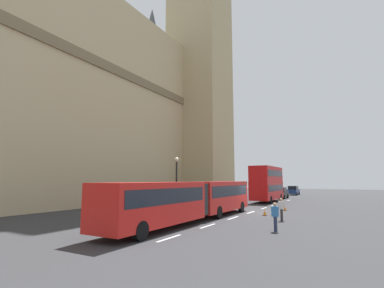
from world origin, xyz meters
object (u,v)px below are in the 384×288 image
object	(u,v)px
double_decker_bus	(267,182)
traffic_cone_west	(265,212)
sedan_lead	(281,193)
pedestrian_near_cones	(275,216)
pedestrian_by_kerb	(281,208)
articulated_bus	(193,197)
sedan_trailing	(293,190)
traffic_cone_middle	(285,208)
street_lamp	(177,180)

from	to	relation	value
double_decker_bus	traffic_cone_west	distance (m)	16.18
sedan_lead	pedestrian_near_cones	bearing A→B (deg)	-168.46
pedestrian_by_kerb	articulated_bus	bearing A→B (deg)	120.64
sedan_lead	pedestrian_near_cones	xyz separation A→B (m)	(-31.36, -6.40, -0.00)
sedan_lead	traffic_cone_west	world-z (taller)	sedan_lead
sedan_trailing	traffic_cone_middle	distance (m)	32.15
sedan_trailing	street_lamp	distance (m)	38.27
articulated_bus	sedan_lead	distance (m)	30.09
articulated_bus	street_lamp	distance (m)	6.72
sedan_lead	double_decker_bus	bearing A→B (deg)	-179.96
sedan_trailing	traffic_cone_west	world-z (taller)	sedan_trailing
sedan_lead	traffic_cone_middle	size ratio (longest dim) A/B	7.59
articulated_bus	traffic_cone_west	bearing A→B (deg)	-32.15
articulated_bus	pedestrian_by_kerb	size ratio (longest dim) A/B	10.76
traffic_cone_west	street_lamp	xyz separation A→B (m)	(-1.21, 8.29, 2.77)
sedan_lead	pedestrian_near_cones	world-z (taller)	sedan_lead
traffic_cone_west	pedestrian_near_cones	size ratio (longest dim) A/B	0.34
double_decker_bus	sedan_lead	distance (m)	8.70
sedan_lead	sedan_trailing	xyz separation A→B (m)	(12.70, 0.14, 0.00)
traffic_cone_middle	pedestrian_by_kerb	world-z (taller)	pedestrian_by_kerb
double_decker_bus	traffic_cone_middle	xyz separation A→B (m)	(-10.59, -4.48, -2.43)
traffic_cone_middle	pedestrian_near_cones	bearing A→B (deg)	-171.12
double_decker_bus	sedan_lead	xyz separation A→B (m)	(8.51, 0.01, -1.79)
articulated_bus	traffic_cone_middle	distance (m)	11.94
traffic_cone_middle	pedestrian_near_cones	size ratio (longest dim) A/B	0.34
street_lamp	pedestrian_by_kerb	bearing A→B (deg)	-97.76
sedan_trailing	traffic_cone_west	xyz separation A→B (m)	(-36.75, -3.93, -0.63)
traffic_cone_middle	sedan_trailing	bearing A→B (deg)	8.28
street_lamp	pedestrian_by_kerb	distance (m)	10.59
articulated_bus	double_decker_bus	world-z (taller)	double_decker_bus
articulated_bus	pedestrian_near_cones	world-z (taller)	articulated_bus
sedan_lead	sedan_trailing	world-z (taller)	same
traffic_cone_west	street_lamp	world-z (taller)	street_lamp
traffic_cone_west	pedestrian_near_cones	xyz separation A→B (m)	(-7.31, -2.61, 0.63)
sedan_lead	pedestrian_by_kerb	size ratio (longest dim) A/B	2.60
pedestrian_by_kerb	traffic_cone_west	bearing A→B (deg)	37.19
sedan_trailing	traffic_cone_middle	world-z (taller)	sedan_trailing
sedan_lead	pedestrian_near_cones	size ratio (longest dim) A/B	2.60
traffic_cone_west	pedestrian_near_cones	bearing A→B (deg)	-160.35
double_decker_bus	traffic_cone_middle	distance (m)	11.75
double_decker_bus	sedan_lead	bearing A→B (deg)	0.04
street_lamp	sedan_trailing	bearing A→B (deg)	-6.55
pedestrian_near_cones	traffic_cone_middle	bearing A→B (deg)	8.88
traffic_cone_west	pedestrian_by_kerb	xyz separation A→B (m)	(-2.61, -1.98, 0.63)
double_decker_bus	traffic_cone_west	size ratio (longest dim) A/B	15.72
sedan_lead	traffic_cone_west	size ratio (longest dim) A/B	7.59
traffic_cone_west	sedan_trailing	bearing A→B (deg)	6.11
sedan_trailing	sedan_lead	bearing A→B (deg)	-179.36
articulated_bus	sedan_lead	bearing A→B (deg)	0.01
sedan_lead	traffic_cone_west	xyz separation A→B (m)	(-24.05, -3.79, -0.63)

